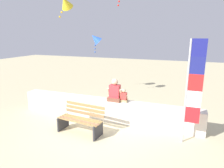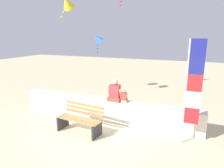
# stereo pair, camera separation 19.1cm
# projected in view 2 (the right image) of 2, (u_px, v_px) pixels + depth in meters

# --- Properties ---
(ground_plane) EXTENTS (40.00, 40.00, 0.00)m
(ground_plane) POSITION_uv_depth(u_px,v_px,m) (92.00, 131.00, 6.40)
(ground_plane) COLOR #C7BB90
(seawall_ledge) EXTENTS (6.73, 0.47, 0.76)m
(seawall_ledge) POSITION_uv_depth(u_px,v_px,m) (105.00, 109.00, 7.25)
(seawall_ledge) COLOR silver
(seawall_ledge) RESTS_ON ground
(park_bench) EXTENTS (1.50, 0.74, 0.88)m
(park_bench) POSITION_uv_depth(u_px,v_px,m) (80.00, 120.00, 6.30)
(park_bench) COLOR #A37C48
(park_bench) RESTS_ON ground
(person_adult) EXTENTS (0.52, 0.38, 0.80)m
(person_adult) POSITION_uv_depth(u_px,v_px,m) (115.00, 92.00, 6.95)
(person_adult) COLOR brown
(person_adult) RESTS_ON seawall_ledge
(person_child) EXTENTS (0.30, 0.22, 0.46)m
(person_child) POSITION_uv_depth(u_px,v_px,m) (124.00, 97.00, 6.86)
(person_child) COLOR tan
(person_child) RESTS_ON seawall_ledge
(flag_banner) EXTENTS (0.42, 0.05, 2.94)m
(flag_banner) POSITION_uv_depth(u_px,v_px,m) (192.00, 87.00, 5.26)
(flag_banner) COLOR #B7B7BC
(flag_banner) RESTS_ON ground
(kite_yellow) EXTENTS (0.60, 0.68, 0.91)m
(kite_yellow) POSITION_uv_depth(u_px,v_px,m) (67.00, 3.00, 8.05)
(kite_yellow) COLOR yellow
(kite_blue) EXTENTS (0.83, 0.76, 1.10)m
(kite_blue) POSITION_uv_depth(u_px,v_px,m) (97.00, 39.00, 10.11)
(kite_blue) COLOR blue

